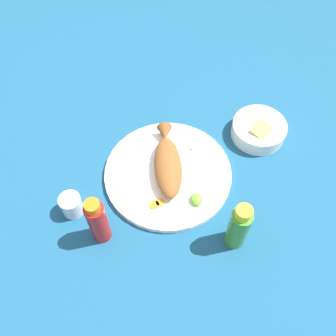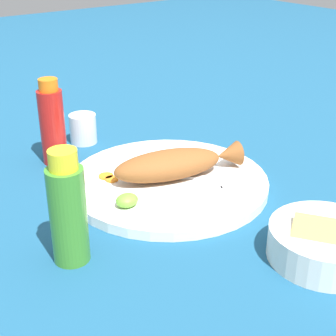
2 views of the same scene
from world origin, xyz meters
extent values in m
plane|color=navy|center=(0.00, 0.00, 0.00)|extent=(4.00, 4.00, 0.00)
cylinder|color=white|center=(0.00, 0.00, 0.01)|extent=(0.36, 0.36, 0.02)
ellipsoid|color=brown|center=(0.00, 0.00, 0.04)|extent=(0.21, 0.12, 0.05)
cone|color=brown|center=(-0.12, 0.03, 0.04)|extent=(0.05, 0.06, 0.05)
cube|color=silver|center=(-0.04, 0.03, 0.02)|extent=(0.10, 0.08, 0.00)
cube|color=silver|center=(-0.11, 0.08, 0.02)|extent=(0.07, 0.06, 0.00)
cube|color=silver|center=(0.00, 0.06, 0.02)|extent=(0.11, 0.06, 0.00)
cube|color=silver|center=(-0.08, 0.11, 0.02)|extent=(0.07, 0.05, 0.00)
cylinder|color=orange|center=(0.09, -0.07, 0.02)|extent=(0.03, 0.03, 0.00)
cylinder|color=orange|center=(0.09, -0.05, 0.02)|extent=(0.02, 0.02, 0.00)
ellipsoid|color=#6BB233|center=(0.11, 0.04, 0.03)|extent=(0.04, 0.03, 0.02)
cylinder|color=#B21914|center=(0.12, -0.22, 0.07)|extent=(0.05, 0.05, 0.15)
cylinder|color=orange|center=(0.12, -0.22, 0.16)|extent=(0.04, 0.04, 0.02)
cylinder|color=#3D8428|center=(0.24, 0.10, 0.07)|extent=(0.05, 0.05, 0.14)
cylinder|color=yellow|center=(0.24, 0.10, 0.16)|extent=(0.04, 0.04, 0.03)
cylinder|color=silver|center=(0.02, -0.28, 0.03)|extent=(0.06, 0.06, 0.06)
cylinder|color=white|center=(0.02, -0.28, 0.01)|extent=(0.05, 0.05, 0.03)
cylinder|color=white|center=(-0.05, 0.31, 0.02)|extent=(0.16, 0.16, 0.05)
cylinder|color=olive|center=(-0.05, 0.31, 0.04)|extent=(0.14, 0.14, 0.02)
cube|color=gold|center=(-0.02, 0.31, 0.05)|extent=(0.09, 0.09, 0.02)
camera|label=1|loc=(0.54, -0.19, 0.92)|focal=40.00mm
camera|label=2|loc=(0.49, 0.67, 0.44)|focal=55.00mm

